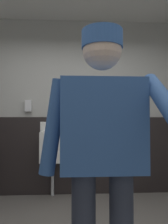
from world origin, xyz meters
name	(u,v)px	position (x,y,z in m)	size (l,w,h in m)	color
wall_back	(74,106)	(0.00, 1.86, 1.41)	(4.28, 0.12, 2.81)	#B2B2AD
wainscot_band_back	(74,155)	(0.00, 1.78, 0.61)	(3.68, 0.03, 1.22)	black
urinal_solo	(52,146)	(-0.33, 1.64, 0.78)	(0.40, 0.34, 1.24)	white
person	(103,146)	(0.15, -0.45, 1.03)	(0.70, 0.60, 1.71)	#2D3342
soap_dispenser	(28,106)	(-0.72, 1.76, 1.40)	(0.10, 0.07, 0.18)	silver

